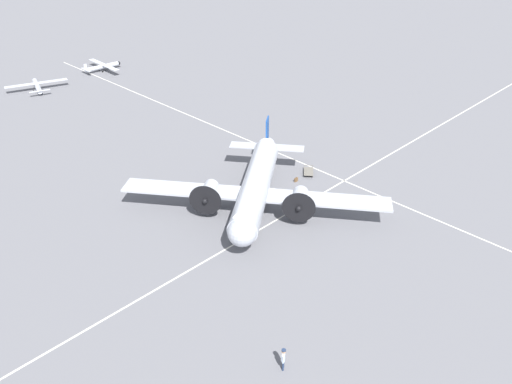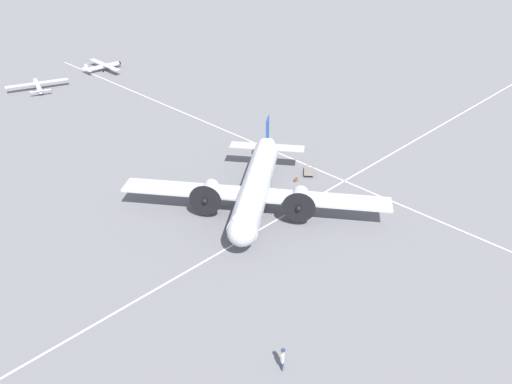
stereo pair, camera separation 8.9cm
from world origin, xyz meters
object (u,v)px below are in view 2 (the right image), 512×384
suitcase_near_door (296,180)px  airliner_main (255,187)px  light_aircraft_distant (38,85)px  light_aircraft_taxiing (104,66)px  baggage_cart (309,172)px  crew_foreground (283,357)px

suitcase_near_door → airliner_main: bearing=-173.1°
light_aircraft_distant → suitcase_near_door: bearing=-155.2°
suitcase_near_door → light_aircraft_taxiing: (6.17, 49.53, 0.56)m
baggage_cart → airliner_main: bearing=-33.5°
light_aircraft_distant → light_aircraft_taxiing: size_ratio=0.99×
crew_foreground → suitcase_near_door: size_ratio=3.66×
crew_foreground → suitcase_near_door: (19.00, 15.42, -0.86)m
airliner_main → light_aircraft_distant: bearing=-127.2°
crew_foreground → light_aircraft_distant: (12.62, 63.16, -0.30)m
airliner_main → baggage_cart: 9.52m
airliner_main → baggage_cart: size_ratio=9.90×
baggage_cart → light_aircraft_distant: (-8.65, 47.55, 0.50)m
suitcase_near_door → light_aircraft_taxiing: light_aircraft_taxiing is taller
crew_foreground → light_aircraft_distant: 64.41m
suitcase_near_door → baggage_cart: 2.28m
baggage_cart → light_aircraft_taxiing: 49.49m
airliner_main → light_aircraft_distant: airliner_main is taller
baggage_cart → suitcase_near_door: bearing=-35.0°
suitcase_near_door → light_aircraft_distant: 48.17m
airliner_main → light_aircraft_distant: (0.54, 48.58, -1.76)m
crew_foreground → light_aircraft_distant: size_ratio=0.19×
crew_foreground → light_aircraft_taxiing: 69.66m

